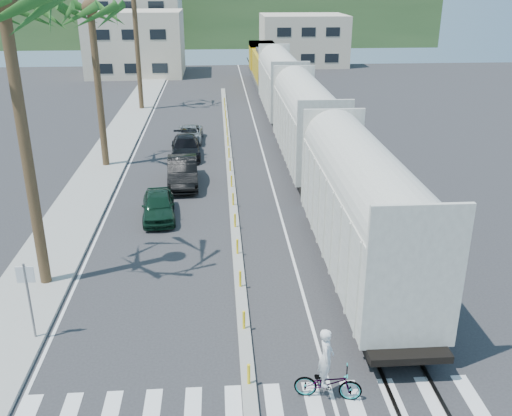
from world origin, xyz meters
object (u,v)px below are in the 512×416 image
Objects in this scene: car_lead at (158,205)px; street_sign at (28,291)px; cyclist at (328,377)px; car_second at (183,172)px.

street_sign is at bearing -112.51° from car_lead.
street_sign reaches higher than cyclist.
car_lead is at bearing 35.36° from cyclist.
car_second is (1.01, 5.20, 0.13)m from car_lead.
car_second is at bearing 74.76° from street_sign.
car_second is at bearing 73.67° from car_lead.
street_sign reaches higher than car_second.
car_lead is at bearing -104.21° from car_second.
car_lead is 5.30m from car_second.
street_sign is 11.36m from car_lead.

